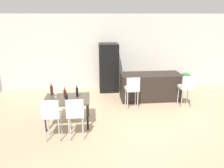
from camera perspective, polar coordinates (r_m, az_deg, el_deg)
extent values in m
plane|color=tan|center=(6.77, 7.62, -7.65)|extent=(10.00, 10.00, 0.00)
cube|color=beige|center=(8.89, 4.14, 8.34)|extent=(10.00, 0.12, 2.90)
cube|color=black|center=(7.81, 9.89, -0.66)|extent=(2.06, 0.83, 0.92)
cube|color=silver|center=(6.90, 5.16, -1.25)|extent=(0.41, 0.41, 0.08)
cube|color=silver|center=(6.68, 5.52, 0.07)|extent=(0.40, 0.07, 0.36)
cylinder|color=#B2B2B7|center=(7.14, 3.56, -3.52)|extent=(0.03, 0.03, 0.61)
cylinder|color=#B2B2B7|center=(7.20, 6.07, -3.39)|extent=(0.03, 0.03, 0.61)
cylinder|color=#B2B2B7|center=(6.84, 4.05, -4.47)|extent=(0.03, 0.03, 0.61)
cylinder|color=#B2B2B7|center=(6.91, 6.66, -4.33)|extent=(0.03, 0.03, 0.61)
cube|color=silver|center=(7.42, 18.55, -0.78)|extent=(0.40, 0.40, 0.08)
cube|color=silver|center=(7.21, 19.24, 0.46)|extent=(0.40, 0.06, 0.36)
cylinder|color=#B2B2B7|center=(7.60, 16.72, -2.91)|extent=(0.03, 0.03, 0.61)
cylinder|color=#B2B2B7|center=(7.73, 18.93, -2.80)|extent=(0.03, 0.03, 0.61)
cylinder|color=#B2B2B7|center=(7.33, 17.62, -3.77)|extent=(0.03, 0.03, 0.61)
cylinder|color=#B2B2B7|center=(7.46, 19.90, -3.64)|extent=(0.03, 0.03, 0.61)
cube|color=#4C4238|center=(5.98, -11.57, -3.86)|extent=(1.19, 0.90, 0.04)
cylinder|color=black|center=(6.55, -15.72, -5.73)|extent=(0.05, 0.05, 0.70)
cylinder|color=black|center=(6.44, -6.26, -5.55)|extent=(0.05, 0.05, 0.70)
cylinder|color=black|center=(5.86, -17.00, -8.71)|extent=(0.05, 0.05, 0.70)
cylinder|color=black|center=(5.73, -6.33, -8.59)|extent=(0.05, 0.05, 0.70)
cube|color=silver|center=(5.36, -15.18, -7.51)|extent=(0.42, 0.42, 0.08)
cube|color=silver|center=(5.12, -15.76, -6.08)|extent=(0.40, 0.08, 0.36)
cylinder|color=#B2B2B7|center=(5.69, -16.17, -9.97)|extent=(0.03, 0.03, 0.61)
cylinder|color=#B2B2B7|center=(5.62, -12.95, -10.04)|extent=(0.03, 0.03, 0.61)
cylinder|color=#B2B2B7|center=(5.41, -16.92, -11.51)|extent=(0.03, 0.03, 0.61)
cylinder|color=#B2B2B7|center=(5.34, -13.53, -11.61)|extent=(0.03, 0.03, 0.61)
cube|color=silver|center=(5.29, -9.41, -7.44)|extent=(0.40, 0.40, 0.08)
cube|color=silver|center=(5.05, -9.64, -5.99)|extent=(0.40, 0.06, 0.36)
cylinder|color=#B2B2B7|center=(5.60, -10.80, -9.99)|extent=(0.03, 0.03, 0.61)
cylinder|color=#B2B2B7|center=(5.58, -7.48, -9.92)|extent=(0.03, 0.03, 0.61)
cylinder|color=#B2B2B7|center=(5.32, -11.07, -11.58)|extent=(0.03, 0.03, 0.61)
cylinder|color=#B2B2B7|center=(5.30, -7.55, -11.51)|extent=(0.03, 0.03, 0.61)
cylinder|color=#471E19|center=(6.05, -12.10, -2.42)|extent=(0.07, 0.07, 0.20)
cylinder|color=#471E19|center=(6.00, -12.19, -1.19)|extent=(0.03, 0.03, 0.07)
cylinder|color=#471E19|center=(6.27, -15.35, -1.65)|extent=(0.08, 0.08, 0.26)
cylinder|color=#471E19|center=(6.22, -15.48, -0.20)|extent=(0.03, 0.03, 0.07)
cylinder|color=black|center=(5.64, -11.68, -3.85)|extent=(0.07, 0.07, 0.21)
cylinder|color=black|center=(5.59, -11.77, -2.46)|extent=(0.02, 0.02, 0.08)
cylinder|color=black|center=(5.99, -9.02, -2.14)|extent=(0.06, 0.06, 0.26)
cylinder|color=black|center=(5.94, -9.10, -0.64)|extent=(0.02, 0.02, 0.07)
cylinder|color=silver|center=(6.13, -14.31, -3.29)|extent=(0.06, 0.06, 0.00)
cylinder|color=silver|center=(6.12, -14.34, -2.93)|extent=(0.01, 0.01, 0.08)
cone|color=silver|center=(6.09, -14.40, -2.18)|extent=(0.07, 0.07, 0.09)
cube|color=black|center=(8.47, -0.88, 4.26)|extent=(0.72, 0.68, 1.84)
cylinder|color=beige|center=(9.43, 18.28, -0.35)|extent=(0.24, 0.24, 0.22)
sphere|color=#2D6B33|center=(9.35, 18.46, 1.46)|extent=(0.45, 0.45, 0.45)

